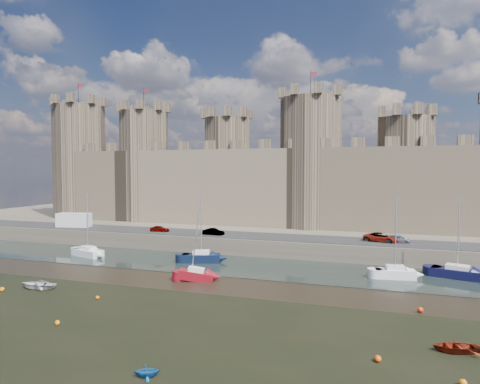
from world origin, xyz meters
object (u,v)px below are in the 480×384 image
at_px(van, 74,220).
at_px(dinghy_1, 147,371).
at_px(sailboat_3, 457,272).
at_px(sailboat_2, 395,272).
at_px(sailboat_4, 196,274).
at_px(sailboat_0, 88,252).
at_px(sailboat_1, 201,257).
at_px(car_3, 381,238).
at_px(car_2, 398,239).
at_px(car_0, 160,229).
at_px(car_1, 213,232).

xyz_separation_m(van, dinghy_1, (38.58, -40.03, -3.34)).
relative_size(van, sailboat_3, 0.59).
distance_m(sailboat_2, sailboat_4, 23.18).
height_order(sailboat_0, sailboat_1, sailboat_1).
bearing_deg(sailboat_3, sailboat_1, -160.02).
bearing_deg(car_3, sailboat_1, 128.43).
bearing_deg(sailboat_2, car_2, 78.08).
xyz_separation_m(sailboat_0, sailboat_2, (42.43, 0.70, 0.04)).
distance_m(car_3, sailboat_2, 11.19).
distance_m(sailboat_2, dinghy_1, 33.64).
relative_size(van, sailboat_4, 0.60).
distance_m(car_0, sailboat_3, 43.91).
xyz_separation_m(sailboat_2, dinghy_1, (-15.13, -30.04, -0.36)).
bearing_deg(car_1, sailboat_0, 125.02).
relative_size(car_1, sailboat_4, 0.35).
distance_m(car_2, dinghy_1, 43.95).
xyz_separation_m(sailboat_1, sailboat_3, (32.02, 1.56, -0.05)).
bearing_deg(sailboat_4, dinghy_1, -87.40).
xyz_separation_m(car_0, sailboat_2, (36.31, -9.62, -2.25)).
bearing_deg(sailboat_3, van, -169.84).
distance_m(sailboat_0, sailboat_2, 42.43).
xyz_separation_m(car_1, car_2, (27.15, 1.81, -0.00)).
relative_size(car_2, sailboat_0, 0.41).
distance_m(car_1, sailboat_4, 17.86).
bearing_deg(car_0, sailboat_1, -129.79).
bearing_deg(sailboat_4, car_0, 115.46).
relative_size(sailboat_3, dinghy_1, 6.05).
bearing_deg(sailboat_1, car_2, 4.34).
bearing_deg(sailboat_0, car_3, 31.91).
bearing_deg(van, sailboat_4, -40.33).
relative_size(sailboat_3, sailboat_4, 1.02).
distance_m(sailboat_2, sailboat_3, 7.40).
bearing_deg(sailboat_2, dinghy_1, -125.46).
xyz_separation_m(sailboat_1, sailboat_4, (3.29, -8.90, -0.10)).
bearing_deg(car_0, sailboat_4, -142.56).
distance_m(van, sailboat_3, 61.21).
height_order(sailboat_1, sailboat_2, sailboat_1).
relative_size(car_2, sailboat_4, 0.40).
relative_size(car_1, sailboat_2, 0.35).
relative_size(car_3, sailboat_3, 0.49).
xyz_separation_m(car_0, van, (-17.41, 0.37, 0.72)).
bearing_deg(car_2, dinghy_1, 167.00).
distance_m(van, sailboat_0, 15.84).
height_order(car_2, sailboat_1, sailboat_1).
height_order(van, dinghy_1, van).
bearing_deg(sailboat_1, sailboat_0, 168.55).
bearing_deg(dinghy_1, car_3, -42.82).
relative_size(car_2, sailboat_1, 0.37).
height_order(sailboat_0, sailboat_4, sailboat_4).
height_order(car_3, sailboat_3, sailboat_3).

